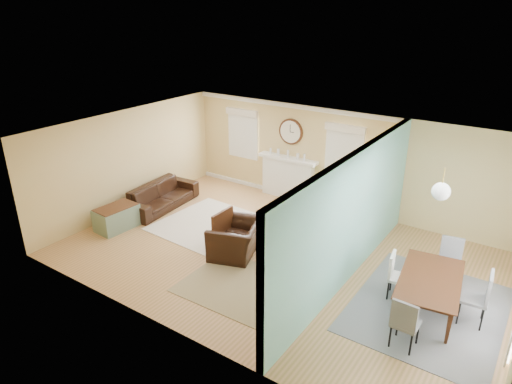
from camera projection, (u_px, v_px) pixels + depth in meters
floor at (279, 256)px, 9.72m from camera, size 9.00×9.00×0.00m
wall_back at (342, 161)px, 11.51m from camera, size 9.00×0.02×2.60m
wall_front at (178, 266)px, 6.93m from camera, size 9.00×0.02×2.60m
wall_left at (129, 161)px, 11.55m from camera, size 0.02×6.00×2.60m
ceiling at (282, 139)px, 8.72m from camera, size 9.00×6.00×0.02m
partition at (356, 211)px, 8.63m from camera, size 0.17×6.00×2.60m
fireplace at (288, 177)px, 12.47m from camera, size 1.70×0.30×1.17m
wall_clock at (291, 132)px, 12.05m from camera, size 0.70×0.07×0.70m
window_left at (243, 130)px, 12.92m from camera, size 1.05×0.13×1.42m
window_right at (344, 148)px, 11.31m from camera, size 1.05×0.13×1.42m
pendant at (441, 191)px, 7.31m from camera, size 0.30×0.30×0.55m
rug_cream at (217, 227)px, 10.98m from camera, size 2.84×2.50×0.01m
rug_jute at (241, 286)px, 8.69m from camera, size 2.18×1.79×0.01m
rug_grey at (428, 309)px, 8.05m from camera, size 2.44×3.04×0.01m
sofa at (161, 196)px, 11.96m from camera, size 1.03×2.24×0.64m
eames_chair at (236, 239)px, 9.68m from camera, size 1.31×1.40×0.74m
green_chair at (317, 210)px, 11.18m from camera, size 0.70×0.72×0.62m
trunk at (117, 218)px, 10.83m from camera, size 0.66×1.01×0.56m
credenza at (354, 231)px, 9.94m from camera, size 0.54×1.59×0.80m
tv at (356, 200)px, 9.67m from camera, size 0.20×1.13×0.65m
garden_stool at (336, 256)px, 9.28m from camera, size 0.32×0.32×0.48m
potted_plant at (338, 237)px, 9.12m from camera, size 0.40×0.37×0.37m
dining_table at (430, 294)px, 7.93m from camera, size 1.22×1.90×0.63m
dining_chair_n at (450, 259)px, 8.59m from camera, size 0.47×0.47×0.91m
dining_chair_s at (407, 318)px, 6.99m from camera, size 0.41×0.41×0.91m
dining_chair_w at (400, 273)px, 8.17m from camera, size 0.44×0.44×0.87m
dining_chair_e at (475, 293)px, 7.51m from camera, size 0.47×0.47×0.99m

